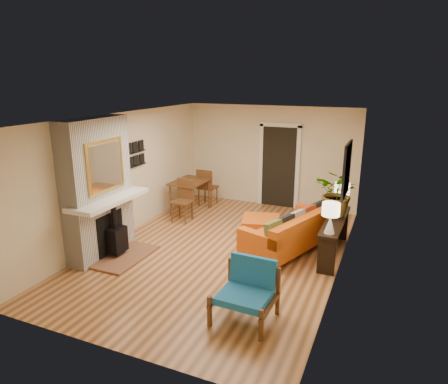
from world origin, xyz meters
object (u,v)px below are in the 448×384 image
at_px(ottoman, 261,225).
at_px(houseplant, 339,193).
at_px(blue_chair, 248,287).
at_px(dining_table, 193,187).
at_px(sofa, 293,232).
at_px(lamp_near, 331,214).
at_px(lamp_far, 342,193).
at_px(console_table, 335,227).

relative_size(ottoman, houseplant, 1.05).
relative_size(blue_chair, houseplant, 0.92).
bearing_deg(dining_table, sofa, -23.72).
bearing_deg(lamp_near, ottoman, 144.48).
bearing_deg(lamp_far, lamp_near, -90.00).
relative_size(lamp_near, houseplant, 0.59).
relative_size(blue_chair, dining_table, 0.46).
xyz_separation_m(dining_table, lamp_far, (3.64, -0.53, 0.42)).
bearing_deg(console_table, sofa, -176.01).
distance_m(console_table, lamp_near, 0.88).
xyz_separation_m(ottoman, lamp_near, (1.59, -1.13, 0.84)).
bearing_deg(sofa, ottoman, 150.85).
bearing_deg(lamp_far, ottoman, -170.05).
distance_m(sofa, houseplant, 1.15).
bearing_deg(blue_chair, ottoman, 104.71).
distance_m(blue_chair, console_table, 2.68).
xyz_separation_m(sofa, console_table, (0.78, 0.05, 0.21)).
distance_m(sofa, lamp_near, 1.25).
distance_m(sofa, blue_chair, 2.49).
relative_size(lamp_far, houseplant, 0.59).
distance_m(sofa, console_table, 0.81).
height_order(dining_table, lamp_near, lamp_near).
bearing_deg(ottoman, sofa, -29.15).
height_order(sofa, ottoman, sofa).
relative_size(sofa, lamp_near, 4.28).
height_order(blue_chair, houseplant, houseplant).
bearing_deg(houseplant, sofa, -160.34).
xyz_separation_m(sofa, blue_chair, (-0.03, -2.49, 0.08)).
xyz_separation_m(ottoman, lamp_far, (1.59, 0.28, 0.84)).
height_order(blue_chair, lamp_near, lamp_near).
distance_m(ottoman, lamp_far, 1.81).
distance_m(sofa, dining_table, 3.14).
distance_m(blue_chair, dining_table, 4.70).
distance_m(ottoman, dining_table, 2.25).
distance_m(dining_table, console_table, 3.83).
distance_m(dining_table, lamp_far, 3.70).
distance_m(lamp_near, lamp_far, 1.41).
height_order(ottoman, console_table, console_table).
relative_size(blue_chair, lamp_near, 1.54).
distance_m(lamp_far, houseplant, 0.47).
xyz_separation_m(sofa, lamp_far, (0.78, 0.73, 0.69)).
height_order(lamp_far, houseplant, houseplant).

